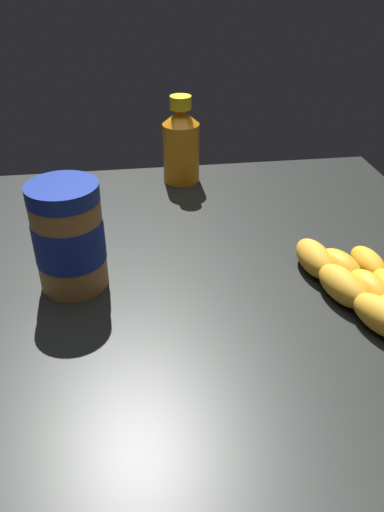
{
  "coord_description": "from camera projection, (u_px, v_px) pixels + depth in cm",
  "views": [
    {
      "loc": [
        45.23,
        -8.97,
        36.47
      ],
      "look_at": [
        -4.49,
        -2.0,
        4.59
      ],
      "focal_mm": 35.84,
      "sensor_mm": 36.0,
      "label": 1
    }
  ],
  "objects": [
    {
      "name": "honey_bottle",
      "position": [
        181.0,
        144.0,
        0.85
      ],
      "size": [
        6.14,
        6.14,
        14.52
      ],
      "color": "orange",
      "rests_on": "ground_plane"
    },
    {
      "name": "ground_plane",
      "position": [
        214.0,
        325.0,
        0.6
      ],
      "size": [
        85.1,
        72.53,
        4.75
      ],
      "primitive_type": "cube",
      "color": "black"
    },
    {
      "name": "peanut_butter_jar",
      "position": [
        69.0,
        238.0,
        0.59
      ],
      "size": [
        8.27,
        8.27,
        13.19
      ],
      "color": "#B27238",
      "rests_on": "ground_plane"
    }
  ]
}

